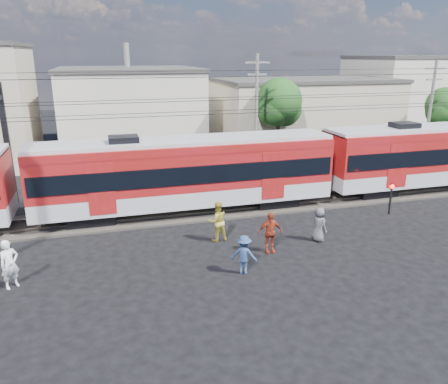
{
  "coord_description": "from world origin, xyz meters",
  "views": [
    {
      "loc": [
        -4.82,
        -14.54,
        8.46
      ],
      "look_at": [
        0.76,
        5.0,
        2.02
      ],
      "focal_mm": 35.0,
      "sensor_mm": 36.0,
      "label": 1
    }
  ],
  "objects": [
    {
      "name": "pedestrian_c",
      "position": [
        0.29,
        0.46,
        0.82
      ],
      "size": [
        1.21,
        1.02,
        1.63
      ],
      "primitive_type": "imported",
      "rotation": [
        0.0,
        0.0,
        2.66
      ],
      "color": "navy",
      "rests_on": "ground"
    },
    {
      "name": "pedestrian_e",
      "position": [
        4.7,
        2.54,
        0.82
      ],
      "size": [
        0.77,
        0.94,
        1.64
      ],
      "primitive_type": "imported",
      "rotation": [
        0.0,
        0.0,
        1.94
      ],
      "color": "#55545A",
      "rests_on": "ground"
    },
    {
      "name": "rail_far",
      "position": [
        0.0,
        8.75,
        0.18
      ],
      "size": [
        70.0,
        0.12,
        0.12
      ],
      "primitive_type": "cube",
      "color": "#59544C",
      "rests_on": "track_bed"
    },
    {
      "name": "tree_near",
      "position": [
        9.19,
        18.09,
        4.66
      ],
      "size": [
        3.82,
        3.64,
        6.72
      ],
      "color": "#382619",
      "rests_on": "ground"
    },
    {
      "name": "crossing_signal",
      "position": [
        10.16,
        4.72,
        1.22
      ],
      "size": [
        0.26,
        0.26,
        1.76
      ],
      "color": "black",
      "rests_on": "ground"
    },
    {
      "name": "commuter_train",
      "position": [
        -0.31,
        8.0,
        2.4
      ],
      "size": [
        50.3,
        3.08,
        4.17
      ],
      "color": "black",
      "rests_on": "ground"
    },
    {
      "name": "track_bed",
      "position": [
        0.0,
        8.0,
        0.06
      ],
      "size": [
        70.0,
        3.4,
        0.12
      ],
      "primitive_type": "cube",
      "color": "#2D2823",
      "rests_on": "ground"
    },
    {
      "name": "ground",
      "position": [
        0.0,
        0.0,
        0.0
      ],
      "size": [
        120.0,
        120.0,
        0.0
      ],
      "primitive_type": "plane",
      "color": "black",
      "rests_on": "ground"
    },
    {
      "name": "building_midwest",
      "position": [
        -2.0,
        27.0,
        3.66
      ],
      "size": [
        12.24,
        12.24,
        7.3
      ],
      "color": "#BCB3A4",
      "rests_on": "ground"
    },
    {
      "name": "rail_near",
      "position": [
        0.0,
        7.25,
        0.18
      ],
      "size": [
        70.0,
        0.12,
        0.12
      ],
      "primitive_type": "cube",
      "color": "#59544C",
      "rests_on": "track_bed"
    },
    {
      "name": "tree_far",
      "position": [
        24.19,
        17.09,
        3.99
      ],
      "size": [
        3.36,
        3.12,
        5.76
      ],
      "color": "#382619",
      "rests_on": "ground"
    },
    {
      "name": "pedestrian_a",
      "position": [
        -8.5,
        1.82,
        0.96
      ],
      "size": [
        0.83,
        0.77,
        1.91
      ],
      "primitive_type": "imported",
      "rotation": [
        0.0,
        0.0,
        0.61
      ],
      "color": "white",
      "rests_on": "ground"
    },
    {
      "name": "pedestrian_d",
      "position": [
        2.01,
        2.01,
        0.94
      ],
      "size": [
        1.11,
        0.47,
        1.89
      ],
      "primitive_type": "imported",
      "rotation": [
        0.0,
        0.0,
        -0.01
      ],
      "color": "#99311B",
      "rests_on": "ground"
    },
    {
      "name": "pedestrian_b",
      "position": [
        0.12,
        3.9,
        0.97
      ],
      "size": [
        1.0,
        0.8,
        1.94
      ],
      "primitive_type": "imported",
      "rotation": [
        0.0,
        0.0,
        3.22
      ],
      "color": "gold",
      "rests_on": "ground"
    },
    {
      "name": "building_mideast",
      "position": [
        14.0,
        24.0,
        3.16
      ],
      "size": [
        16.32,
        10.2,
        6.3
      ],
      "color": "tan",
      "rests_on": "ground"
    },
    {
      "name": "building_east",
      "position": [
        28.0,
        28.0,
        4.16
      ],
      "size": [
        10.2,
        10.2,
        8.3
      ],
      "color": "#BCB3A4",
      "rests_on": "ground"
    },
    {
      "name": "catenary",
      "position": [
        -8.65,
        8.0,
        5.14
      ],
      "size": [
        70.0,
        9.3,
        7.52
      ],
      "color": "black",
      "rests_on": "ground"
    },
    {
      "name": "utility_pole_mid",
      "position": [
        6.0,
        15.0,
        4.53
      ],
      "size": [
        1.8,
        0.24,
        8.5
      ],
      "color": "slate",
      "rests_on": "ground"
    },
    {
      "name": "utility_pole_east",
      "position": [
        20.0,
        14.0,
        4.28
      ],
      "size": [
        1.8,
        0.24,
        8.0
      ],
      "color": "slate",
      "rests_on": "ground"
    }
  ]
}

